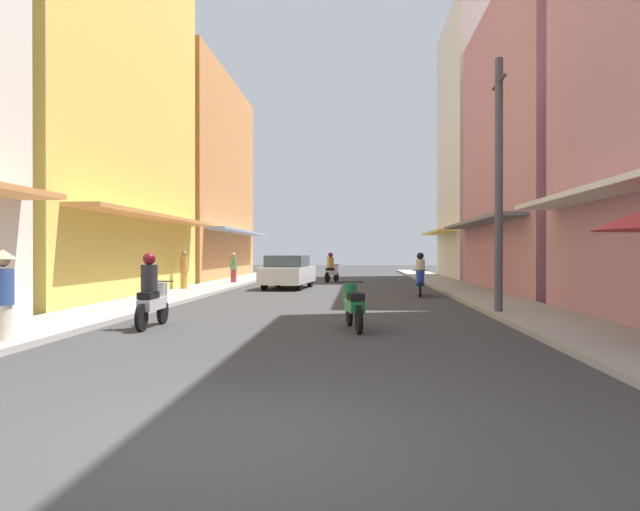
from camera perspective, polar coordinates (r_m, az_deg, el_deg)
ground_plane at (r=23.18m, az=1.12°, el=-3.60°), size 97.82×97.82×0.00m
sidewalk_left at (r=24.03m, az=-11.76°, el=-3.33°), size 2.11×52.47×0.12m
sidewalk_right at (r=23.54m, az=14.28°, el=-3.41°), size 2.11×52.47×0.12m
building_left_mid at (r=23.25m, az=-24.13°, el=15.77°), size 7.05×12.73×15.59m
building_left_far at (r=35.70m, az=-13.42°, el=7.28°), size 7.05×13.83×11.85m
building_right_mid at (r=25.69m, az=23.01°, el=9.92°), size 7.05×12.22×11.77m
building_right_far at (r=36.95m, az=17.03°, el=10.10°), size 7.05×9.11×15.76m
motorbike_blue at (r=21.36m, az=9.82°, el=-2.05°), size 0.55×1.81×1.58m
motorbike_silver at (r=12.66m, az=-16.17°, el=-3.67°), size 0.55×1.81×1.58m
motorbike_white at (r=30.57m, az=1.16°, el=-1.34°), size 0.77×1.73×1.58m
motorbike_green at (r=11.95m, az=3.31°, el=-4.86°), size 0.58×1.80×0.96m
parked_car at (r=25.35m, az=-3.16°, el=-1.60°), size 2.12×4.24×1.45m
pedestrian_far at (r=23.98m, az=-13.22°, el=-1.51°), size 0.34×0.34×1.65m
pedestrian_midway at (r=28.70m, az=-8.49°, el=-1.29°), size 0.34×0.34×1.57m
pedestrian_foreground at (r=10.93m, az=-28.70°, el=-3.20°), size 0.44×0.44×1.63m
utility_pole at (r=15.11m, az=17.16°, el=6.71°), size 0.20×1.20×6.39m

